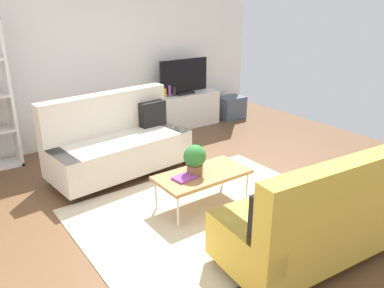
{
  "coord_description": "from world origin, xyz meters",
  "views": [
    {
      "loc": [
        -2.47,
        -3.39,
        2.33
      ],
      "look_at": [
        0.1,
        0.2,
        0.65
      ],
      "focal_mm": 36.3,
      "sensor_mm": 36.0,
      "label": 1
    }
  ],
  "objects_px": {
    "table_book_0": "(184,178)",
    "potted_plant": "(195,159)",
    "couch_green": "(320,217)",
    "couch_beige": "(118,143)",
    "coffee_table": "(203,175)",
    "tv_console": "(184,110)",
    "vase_0": "(155,93)",
    "bottle_1": "(169,91)",
    "tv": "(184,77)",
    "storage_trunk": "(231,107)",
    "bottle_2": "(174,91)",
    "bottle_0": "(165,93)"
  },
  "relations": [
    {
      "from": "couch_green",
      "to": "bottle_2",
      "type": "height_order",
      "value": "couch_green"
    },
    {
      "from": "vase_0",
      "to": "bottle_1",
      "type": "distance_m",
      "value": 0.27
    },
    {
      "from": "potted_plant",
      "to": "bottle_0",
      "type": "height_order",
      "value": "bottle_0"
    },
    {
      "from": "storage_trunk",
      "to": "bottle_1",
      "type": "relative_size",
      "value": 2.52
    },
    {
      "from": "vase_0",
      "to": "coffee_table",
      "type": "bearing_deg",
      "value": -109.54
    },
    {
      "from": "coffee_table",
      "to": "bottle_1",
      "type": "bearing_deg",
      "value": 65.11
    },
    {
      "from": "couch_green",
      "to": "vase_0",
      "type": "relative_size",
      "value": 12.5
    },
    {
      "from": "couch_green",
      "to": "table_book_0",
      "type": "distance_m",
      "value": 1.52
    },
    {
      "from": "tv",
      "to": "potted_plant",
      "type": "relative_size",
      "value": 2.79
    },
    {
      "from": "couch_beige",
      "to": "tv_console",
      "type": "bearing_deg",
      "value": -153.92
    },
    {
      "from": "storage_trunk",
      "to": "bottle_2",
      "type": "bearing_deg",
      "value": 177.42
    },
    {
      "from": "couch_beige",
      "to": "coffee_table",
      "type": "height_order",
      "value": "couch_beige"
    },
    {
      "from": "bottle_1",
      "to": "bottle_0",
      "type": "bearing_deg",
      "value": 180.0
    },
    {
      "from": "coffee_table",
      "to": "bottle_1",
      "type": "height_order",
      "value": "bottle_1"
    },
    {
      "from": "couch_beige",
      "to": "coffee_table",
      "type": "distance_m",
      "value": 1.48
    },
    {
      "from": "coffee_table",
      "to": "tv_console",
      "type": "relative_size",
      "value": 0.79
    },
    {
      "from": "couch_beige",
      "to": "table_book_0",
      "type": "height_order",
      "value": "couch_beige"
    },
    {
      "from": "coffee_table",
      "to": "potted_plant",
      "type": "xyz_separation_m",
      "value": [
        -0.09,
        0.03,
        0.22
      ]
    },
    {
      "from": "tv_console",
      "to": "bottle_2",
      "type": "height_order",
      "value": "bottle_2"
    },
    {
      "from": "potted_plant",
      "to": "table_book_0",
      "type": "xyz_separation_m",
      "value": [
        -0.17,
        -0.03,
        -0.18
      ]
    },
    {
      "from": "couch_beige",
      "to": "tv",
      "type": "xyz_separation_m",
      "value": [
        1.92,
        1.17,
        0.51
      ]
    },
    {
      "from": "tv",
      "to": "couch_green",
      "type": "bearing_deg",
      "value": -107.28
    },
    {
      "from": "couch_green",
      "to": "tv_console",
      "type": "height_order",
      "value": "couch_green"
    },
    {
      "from": "storage_trunk",
      "to": "table_book_0",
      "type": "xyz_separation_m",
      "value": [
        -2.88,
        -2.51,
        0.21
      ]
    },
    {
      "from": "storage_trunk",
      "to": "vase_0",
      "type": "bearing_deg",
      "value": 174.9
    },
    {
      "from": "vase_0",
      "to": "table_book_0",
      "type": "bearing_deg",
      "value": -114.33
    },
    {
      "from": "storage_trunk",
      "to": "vase_0",
      "type": "distance_m",
      "value": 1.76
    },
    {
      "from": "storage_trunk",
      "to": "bottle_2",
      "type": "distance_m",
      "value": 1.42
    },
    {
      "from": "table_book_0",
      "to": "tv_console",
      "type": "bearing_deg",
      "value": 55.67
    },
    {
      "from": "couch_green",
      "to": "bottle_0",
      "type": "bearing_deg",
      "value": 83.46
    },
    {
      "from": "tv",
      "to": "vase_0",
      "type": "bearing_deg",
      "value": 173.12
    },
    {
      "from": "storage_trunk",
      "to": "vase_0",
      "type": "xyz_separation_m",
      "value": [
        -1.68,
        0.15,
        0.5
      ]
    },
    {
      "from": "couch_green",
      "to": "vase_0",
      "type": "height_order",
      "value": "couch_green"
    },
    {
      "from": "potted_plant",
      "to": "table_book_0",
      "type": "bearing_deg",
      "value": -170.57
    },
    {
      "from": "storage_trunk",
      "to": "tv_console",
      "type": "bearing_deg",
      "value": 174.81
    },
    {
      "from": "coffee_table",
      "to": "tv_console",
      "type": "distance_m",
      "value": 3.02
    },
    {
      "from": "tv",
      "to": "vase_0",
      "type": "xyz_separation_m",
      "value": [
        -0.58,
        0.07,
        -0.23
      ]
    },
    {
      "from": "couch_green",
      "to": "bottle_1",
      "type": "xyz_separation_m",
      "value": [
        0.92,
        3.99,
        0.3
      ]
    },
    {
      "from": "couch_green",
      "to": "vase_0",
      "type": "xyz_separation_m",
      "value": [
        0.67,
        4.08,
        0.27
      ]
    },
    {
      "from": "table_book_0",
      "to": "storage_trunk",
      "type": "bearing_deg",
      "value": 41.05
    },
    {
      "from": "tv",
      "to": "bottle_2",
      "type": "xyz_separation_m",
      "value": [
        -0.23,
        -0.02,
        -0.23
      ]
    },
    {
      "from": "couch_beige",
      "to": "couch_green",
      "type": "distance_m",
      "value": 2.92
    },
    {
      "from": "vase_0",
      "to": "bottle_1",
      "type": "relative_size",
      "value": 0.76
    },
    {
      "from": "couch_beige",
      "to": "bottle_0",
      "type": "relative_size",
      "value": 12.08
    },
    {
      "from": "couch_green",
      "to": "potted_plant",
      "type": "distance_m",
      "value": 1.5
    },
    {
      "from": "tv",
      "to": "vase_0",
      "type": "relative_size",
      "value": 6.36
    },
    {
      "from": "potted_plant",
      "to": "bottle_1",
      "type": "relative_size",
      "value": 1.74
    },
    {
      "from": "coffee_table",
      "to": "potted_plant",
      "type": "height_order",
      "value": "potted_plant"
    },
    {
      "from": "table_book_0",
      "to": "potted_plant",
      "type": "bearing_deg",
      "value": 9.43
    },
    {
      "from": "couch_beige",
      "to": "tv_console",
      "type": "distance_m",
      "value": 2.26
    }
  ]
}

